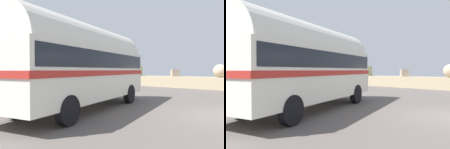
% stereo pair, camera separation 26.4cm
% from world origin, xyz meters
% --- Properties ---
extents(vintage_coach, '(4.80, 8.91, 3.70)m').
position_xyz_m(vintage_coach, '(-5.14, -2.72, 2.05)').
color(vintage_coach, black).
rests_on(vintage_coach, ground).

